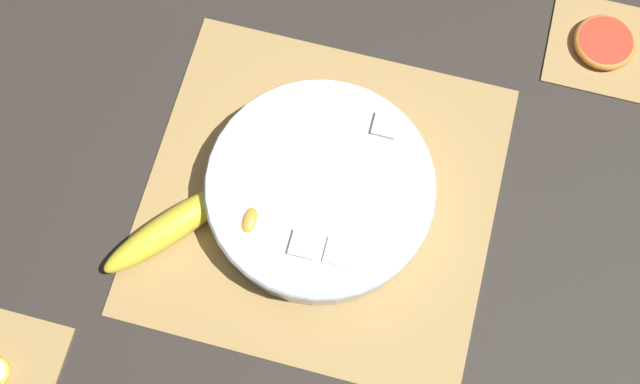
{
  "coord_description": "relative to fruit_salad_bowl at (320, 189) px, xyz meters",
  "views": [
    {
      "loc": [
        0.26,
        0.07,
        0.88
      ],
      "look_at": [
        0.0,
        0.0,
        0.03
      ],
      "focal_mm": 42.0,
      "sensor_mm": 36.0,
      "label": 1
    }
  ],
  "objects": [
    {
      "name": "fruit_salad_bowl",
      "position": [
        0.0,
        0.0,
        0.0
      ],
      "size": [
        0.27,
        0.27,
        0.06
      ],
      "color": "silver",
      "rests_on": "bamboo_mat_center"
    },
    {
      "name": "bamboo_mat_center",
      "position": [
        0.0,
        0.0,
        -0.03
      ],
      "size": [
        0.41,
        0.42,
        0.01
      ],
      "color": "#A8844C",
      "rests_on": "ground_plane"
    },
    {
      "name": "whole_banana",
      "position": [
        0.09,
        -0.16,
        -0.01
      ],
      "size": [
        0.16,
        0.14,
        0.04
      ],
      "color": "yellow",
      "rests_on": "bamboo_mat_center"
    },
    {
      "name": "grapefruit_slice",
      "position": [
        -0.29,
        0.31,
        -0.02
      ],
      "size": [
        0.08,
        0.08,
        0.01
      ],
      "color": "red",
      "rests_on": "coaster_mat_far_left"
    },
    {
      "name": "ground_plane",
      "position": [
        0.0,
        0.0,
        -0.04
      ],
      "size": [
        6.0,
        6.0,
        0.0
      ],
      "primitive_type": "plane",
      "color": "#2D2823"
    },
    {
      "name": "coaster_mat_far_left",
      "position": [
        -0.29,
        0.31,
        -0.03
      ],
      "size": [
        0.14,
        0.14,
        0.01
      ],
      "color": "#A8844C",
      "rests_on": "ground_plane"
    }
  ]
}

